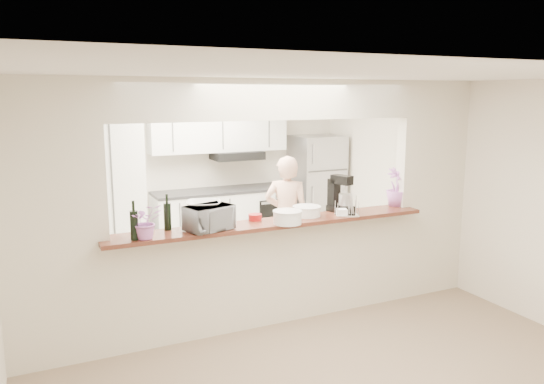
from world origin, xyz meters
TOP-DOWN VIEW (x-y plane):
  - floor at (0.00, 0.00)m, footprint 6.00×6.00m
  - tile_overlay at (0.00, 1.55)m, footprint 5.00×2.90m
  - partition at (0.00, 0.00)m, footprint 5.00×0.15m
  - bar_counter at (0.00, -0.00)m, footprint 3.40×0.38m
  - kitchen_cabinets at (-0.19, 2.72)m, footprint 3.15×0.62m
  - refrigerator at (2.05, 2.65)m, footprint 0.75×0.70m
  - flower_left at (-1.30, -0.15)m, footprint 0.31×0.28m
  - wine_bottle_a at (-1.05, 0.07)m, footprint 0.07×0.07m
  - wine_bottle_b at (-1.40, -0.15)m, footprint 0.07×0.07m
  - toaster_oven at (-0.70, -0.10)m, footprint 0.49×0.40m
  - serving_bowls at (-0.70, 0.05)m, footprint 0.42×0.42m
  - plate_stack_a at (0.08, -0.19)m, footprint 0.29×0.29m
  - plate_stack_b at (0.42, 0.03)m, footprint 0.30×0.30m
  - red_bowl at (-0.15, 0.08)m, footprint 0.14×0.14m
  - tan_bowl at (0.40, 0.08)m, footprint 0.14×0.14m
  - utensil_caddy at (0.80, -0.15)m, footprint 0.27×0.21m
  - stand_mixer at (0.85, 0.06)m, footprint 0.25×0.31m
  - flower_right at (1.60, 0.05)m, footprint 0.27×0.27m
  - person at (0.77, 1.17)m, footprint 0.69×0.64m

SIDE VIEW (x-z plane):
  - floor at x=0.00m, z-range 0.00..0.00m
  - tile_overlay at x=0.00m, z-range 0.00..0.01m
  - bar_counter at x=0.00m, z-range 0.03..1.12m
  - person at x=0.77m, z-range 0.00..1.58m
  - refrigerator at x=2.05m, z-range 0.00..1.70m
  - kitchen_cabinets at x=-0.19m, z-range -0.15..2.10m
  - red_bowl at x=-0.15m, z-range 1.09..1.15m
  - tan_bowl at x=0.40m, z-range 1.09..1.15m
  - plate_stack_b at x=0.42m, z-range 1.09..1.19m
  - plate_stack_a at x=0.08m, z-range 1.09..1.22m
  - utensil_caddy at x=0.80m, z-range 1.07..1.30m
  - toaster_oven at x=-0.70m, z-range 1.09..1.32m
  - serving_bowls at x=-0.70m, z-range 1.09..1.33m
  - wine_bottle_a at x=-1.05m, z-range 1.05..1.40m
  - wine_bottle_b at x=-1.40m, z-range 1.05..1.40m
  - flower_left at x=-1.30m, z-range 1.09..1.40m
  - stand_mixer at x=0.85m, z-range 1.07..1.47m
  - flower_right at x=1.60m, z-range 1.09..1.53m
  - partition at x=0.00m, z-range 0.23..2.73m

